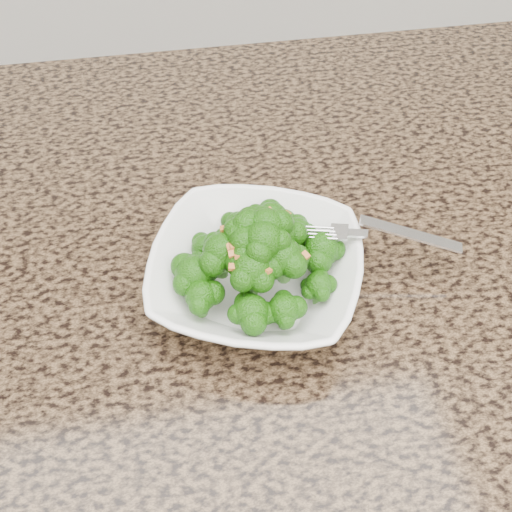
{
  "coord_description": "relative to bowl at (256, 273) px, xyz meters",
  "views": [
    {
      "loc": [
        -0.03,
        -0.05,
        1.4
      ],
      "look_at": [
        0.04,
        0.35,
        0.95
      ],
      "focal_mm": 45.0,
      "sensor_mm": 36.0,
      "label": 1
    }
  ],
  "objects": [
    {
      "name": "garlic_topping",
      "position": [
        0.0,
        0.0,
        0.09
      ],
      "size": [
        0.11,
        0.11,
        0.01
      ],
      "primitive_type": null,
      "color": "#C0702E",
      "rests_on": "broccoli_pile"
    },
    {
      "name": "fork",
      "position": [
        0.1,
        0.01,
        0.03
      ],
      "size": [
        0.17,
        0.08,
        0.01
      ],
      "primitive_type": null,
      "rotation": [
        0.0,
        0.0,
        -0.34
      ],
      "color": "silver",
      "rests_on": "bowl"
    },
    {
      "name": "granite_counter",
      "position": [
        -0.04,
        -0.05,
        -0.04
      ],
      "size": [
        1.64,
        1.04,
        0.03
      ],
      "primitive_type": "cube",
      "color": "brown",
      "rests_on": "cabinet"
    },
    {
      "name": "broccoli_pile",
      "position": [
        -0.0,
        0.0,
        0.06
      ],
      "size": [
        0.18,
        0.18,
        0.06
      ],
      "primitive_type": null,
      "color": "#1C5A0A",
      "rests_on": "bowl"
    },
    {
      "name": "bowl",
      "position": [
        0.0,
        0.0,
        0.0
      ],
      "size": [
        0.26,
        0.26,
        0.05
      ],
      "primitive_type": "imported",
      "rotation": [
        0.0,
        0.0,
        -0.34
      ],
      "color": "white",
      "rests_on": "granite_counter"
    }
  ]
}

